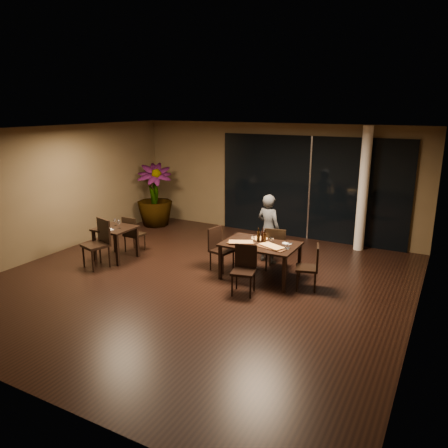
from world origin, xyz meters
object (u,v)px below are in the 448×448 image
Objects in this scene: chair_main_near at (244,267)px; bottle_a at (258,235)px; bottle_c at (263,235)px; side_table at (115,233)px; chair_side_far at (132,232)px; chair_main_right at (311,265)px; bottle_b at (265,237)px; diner at (269,229)px; chair_main_left at (219,246)px; chair_side_near at (99,241)px; potted_plant at (155,195)px; chair_main_far at (276,247)px; main_table at (260,247)px.

bottle_a reaches higher than chair_main_near.
chair_main_near is 3.21× the size of bottle_c.
chair_side_far is at bearing 87.98° from side_table.
bottle_a is (-1.17, 0.14, 0.40)m from chair_main_right.
bottle_b reaches higher than side_table.
chair_main_left is at bearing 64.03° from diner.
side_table is at bearing 109.20° from chair_side_near.
chair_side_near is at bearing -73.29° from potted_plant.
chair_main_near is 3.41m from chair_side_near.
chair_main_far is 0.62m from bottle_b.
diner reaches higher than chair_main_left.
diner reaches higher than chair_side_far.
side_table is 2.97m from potted_plant.
chair_main_left is at bearing -33.48° from potted_plant.
diner is at bearing 104.57° from bottle_c.
chair_main_right reaches higher than main_table.
chair_main_near is at bearing -117.86° from chair_main_left.
potted_plant is at bearing 153.64° from bottle_c.
chair_main_near is 0.89m from bottle_b.
chair_main_right is (1.07, 0.73, -0.02)m from chair_main_near.
side_table is 0.91× the size of chair_side_far.
chair_side_near is (-4.46, -0.99, 0.09)m from chair_main_right.
bottle_c reaches higher than main_table.
potted_plant reaches higher than chair_main_near.
side_table is 2.74× the size of bottle_b.
main_table is 1.00m from chair_main_left.
chair_main_left is (-1.12, -0.48, -0.02)m from chair_main_far.
bottle_b reaches higher than chair_side_far.
main_table is 1.62× the size of chair_main_left.
side_table is at bearing -171.63° from main_table.
bottle_c is at bearing -179.54° from chair_side_far.
chair_main_far is 3.55m from chair_side_far.
chair_main_near is 1.04× the size of chair_side_far.
main_table is at bearing 78.79° from chair_main_near.
chair_side_near is at bearing -162.98° from bottle_b.
diner is at bearing -59.28° from chair_main_far.
diner is at bearing -144.79° from chair_main_right.
chair_side_far is 0.56× the size of diner.
potted_plant is (-5.46, 2.34, 0.41)m from chair_main_right.
chair_main_near is 0.51× the size of potted_plant.
chair_main_far is 1.22m from chair_main_left.
main_table is at bearing -85.36° from bottle_c.
chair_main_left is at bearing 127.99° from chair_main_near.
chair_main_near is at bearing 111.80° from diner.
chair_main_far is at bearing 83.95° from bottle_b.
bottle_a is 0.09m from bottle_c.
chair_main_left is at bearing 41.38° from chair_side_near.
chair_main_far is at bearing -138.46° from chair_main_right.
bottle_a reaches higher than chair_main_right.
side_table is 3.68m from chair_main_far.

